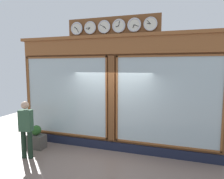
% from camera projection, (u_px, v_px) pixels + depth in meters
% --- Properties ---
extents(shop_facade, '(6.65, 0.42, 4.18)m').
position_uv_depth(shop_facade, '(113.00, 92.00, 6.51)').
color(shop_facade, brown).
rests_on(shop_facade, ground_plane).
extents(pedestrian, '(0.39, 0.28, 1.69)m').
position_uv_depth(pedestrian, '(26.00, 127.00, 5.93)').
color(pedestrian, '#1C2F21').
rests_on(pedestrian, ground_plane).
extents(planter_box, '(0.56, 0.36, 0.45)m').
position_uv_depth(planter_box, '(37.00, 141.00, 6.73)').
color(planter_box, '#4C4742').
rests_on(planter_box, ground_plane).
extents(planter_shrub, '(0.32, 0.32, 0.32)m').
position_uv_depth(planter_shrub, '(36.00, 130.00, 6.69)').
color(planter_shrub, '#285623').
rests_on(planter_shrub, planter_box).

